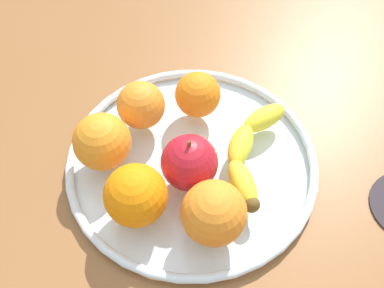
# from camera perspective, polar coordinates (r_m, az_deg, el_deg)

# --- Properties ---
(ground_plane) EXTENTS (1.38, 1.38, 0.04)m
(ground_plane) POSITION_cam_1_polar(r_m,az_deg,el_deg) (0.63, 0.00, -3.65)
(ground_plane) COLOR brown
(fruit_bowl) EXTENTS (0.35, 0.35, 0.02)m
(fruit_bowl) POSITION_cam_1_polar(r_m,az_deg,el_deg) (0.61, 0.00, -2.17)
(fruit_bowl) COLOR silver
(fruit_bowl) RESTS_ON ground_plane
(banana) EXTENTS (0.19, 0.09, 0.03)m
(banana) POSITION_cam_1_polar(r_m,az_deg,el_deg) (0.59, 7.60, -0.76)
(banana) COLOR yellow
(banana) RESTS_ON fruit_bowl
(apple) EXTENTS (0.07, 0.07, 0.08)m
(apple) POSITION_cam_1_polar(r_m,az_deg,el_deg) (0.55, -0.53, -2.44)
(apple) COLOR #AF1724
(apple) RESTS_ON fruit_bowl
(orange_back_right) EXTENTS (0.07, 0.07, 0.07)m
(orange_back_right) POSITION_cam_1_polar(r_m,az_deg,el_deg) (0.63, 0.45, 6.55)
(orange_back_right) COLOR orange
(orange_back_right) RESTS_ON fruit_bowl
(orange_front_left) EXTENTS (0.08, 0.08, 0.08)m
(orange_front_left) POSITION_cam_1_polar(r_m,az_deg,el_deg) (0.58, -11.77, 0.31)
(orange_front_left) COLOR orange
(orange_front_left) RESTS_ON fruit_bowl
(orange_back_left) EXTENTS (0.08, 0.08, 0.08)m
(orange_back_left) POSITION_cam_1_polar(r_m,az_deg,el_deg) (0.53, -7.44, -6.73)
(orange_back_left) COLOR orange
(orange_back_left) RESTS_ON fruit_bowl
(orange_center) EXTENTS (0.08, 0.08, 0.08)m
(orange_center) POSITION_cam_1_polar(r_m,az_deg,el_deg) (0.51, 2.89, -9.08)
(orange_center) COLOR orange
(orange_center) RESTS_ON fruit_bowl
(orange_front_right) EXTENTS (0.07, 0.07, 0.07)m
(orange_front_right) POSITION_cam_1_polar(r_m,az_deg,el_deg) (0.62, -6.75, 5.13)
(orange_front_right) COLOR orange
(orange_front_right) RESTS_ON fruit_bowl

